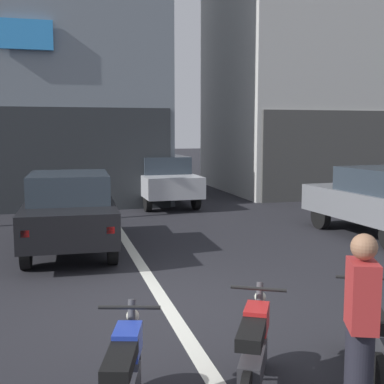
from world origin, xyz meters
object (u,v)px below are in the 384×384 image
Objects in this scene: car_silver_down_street at (163,178)px; motorcycle_silver_row_centre at (367,335)px; motorcycle_blue_row_leftmost at (125,379)px; motorcycle_red_row_left_mid at (254,351)px; car_grey_parked_kerbside at (382,200)px; car_black_crossing_near at (70,209)px; person_by_motorcycles at (361,329)px.

car_silver_down_street is 2.64× the size of motorcycle_silver_row_centre.
motorcycle_blue_row_leftmost and motorcycle_red_row_left_mid have the same top height.
motorcycle_blue_row_leftmost is (-6.85, -6.14, -0.43)m from car_grey_parked_kerbside.
motorcycle_red_row_left_mid is at bearing -177.79° from motorcycle_silver_row_centre.
car_grey_parked_kerbside is 1.02× the size of car_silver_down_street.
motorcycle_blue_row_leftmost is at bearing -87.77° from car_black_crossing_near.
car_black_crossing_near is 7.12m from car_grey_parked_kerbside.
person_by_motorcycles is (0.68, -0.66, 0.40)m from motorcycle_red_row_left_mid.
motorcycle_silver_row_centre is at bearing 2.21° from motorcycle_red_row_left_mid.
car_silver_down_street is (-3.90, 6.48, 0.00)m from car_grey_parked_kerbside.
car_grey_parked_kerbside is at bearing 41.89° from motorcycle_blue_row_leftmost.
car_grey_parked_kerbside is at bearing 53.33° from motorcycle_silver_row_centre.
car_black_crossing_near is 2.49× the size of person_by_motorcycles.
car_silver_down_street is 12.53m from motorcycle_red_row_left_mid.
motorcycle_silver_row_centre is at bearing 51.92° from person_by_motorcycles.
motorcycle_silver_row_centre is at bearing -92.21° from car_silver_down_street.
motorcycle_red_row_left_mid is 0.96× the size of motorcycle_silver_row_centre.
motorcycle_silver_row_centre is at bearing 6.22° from motorcycle_blue_row_leftmost.
car_silver_down_street reaches higher than motorcycle_silver_row_centre.
motorcycle_silver_row_centre is (2.73, -6.36, -0.43)m from car_black_crossing_near.
car_grey_parked_kerbside reaches higher than motorcycle_red_row_left_mid.
motorcycle_red_row_left_mid is (1.24, 0.22, 0.00)m from motorcycle_blue_row_leftmost.
car_silver_down_street is 2.74× the size of motorcycle_red_row_left_mid.
person_by_motorcycles reaches higher than motorcycle_blue_row_leftmost.
motorcycle_red_row_left_mid is (1.50, -6.41, -0.43)m from car_black_crossing_near.
car_black_crossing_near is 0.99× the size of car_grey_parked_kerbside.
motorcycle_red_row_left_mid is at bearing 135.96° from person_by_motorcycles.
motorcycle_red_row_left_mid is at bearing -97.86° from car_silver_down_street.
car_grey_parked_kerbside is at bearing 46.55° from motorcycle_red_row_left_mid.
car_grey_parked_kerbside is at bearing 53.18° from person_by_motorcycles.
car_black_crossing_near and car_silver_down_street have the same top height.
motorcycle_blue_row_leftmost is at bearing -173.78° from motorcycle_silver_row_centre.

